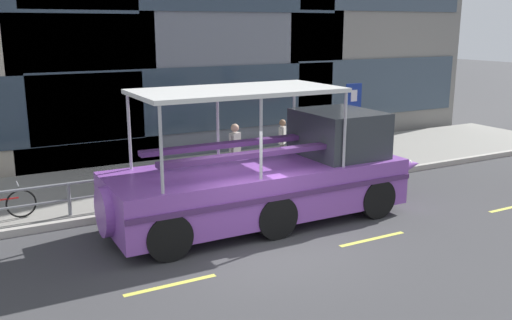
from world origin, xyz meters
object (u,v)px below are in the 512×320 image
object	(u,v)px
duck_tour_boat	(277,176)
pedestrian_mid_left	(235,147)
pedestrian_near_bow	(282,139)
parking_sign	(352,112)

from	to	relation	value
duck_tour_boat	pedestrian_mid_left	world-z (taller)	duck_tour_boat
duck_tour_boat	pedestrian_mid_left	xyz separation A→B (m)	(0.26, 2.88, 0.15)
pedestrian_near_bow	duck_tour_boat	bearing A→B (deg)	-122.65
duck_tour_boat	pedestrian_near_bow	world-z (taller)	duck_tour_boat
duck_tour_boat	pedestrian_near_bow	xyz separation A→B (m)	(2.40, 3.74, 0.04)
parking_sign	pedestrian_mid_left	size ratio (longest dim) A/B	1.58
parking_sign	duck_tour_boat	distance (m)	5.01
duck_tour_boat	pedestrian_near_bow	bearing A→B (deg)	57.35
pedestrian_near_bow	pedestrian_mid_left	distance (m)	2.31
parking_sign	pedestrian_mid_left	xyz separation A→B (m)	(-3.98, 0.37, -0.82)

